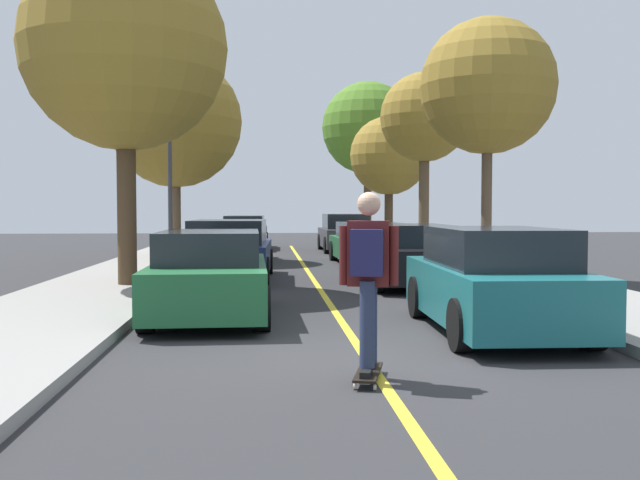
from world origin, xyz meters
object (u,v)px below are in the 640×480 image
(street_tree_left_near, at_px, (176,122))
(skateboard, at_px, (368,372))
(parked_car_left_near, at_px, (229,250))
(streetlamp, at_px, (170,150))
(parked_car_right_farthest, at_px, (345,233))
(street_tree_right_far, at_px, (389,156))
(street_tree_left_nearest, at_px, (125,49))
(street_tree_right_farthest, at_px, (368,128))
(parked_car_left_farthest, at_px, (245,232))
(street_tree_right_nearest, at_px, (488,87))
(parked_car_left_nearest, at_px, (210,276))
(street_tree_right_near, at_px, (424,119))
(skateboarder, at_px, (368,270))
(parked_car_right_nearest, at_px, (494,282))
(parked_car_left_far, at_px, (239,242))
(parked_car_right_near, at_px, (407,255))
(parked_car_right_far, at_px, (369,243))

(street_tree_left_near, height_order, skateboard, street_tree_left_near)
(parked_car_left_near, relative_size, streetlamp, 0.80)
(parked_car_right_farthest, bearing_deg, street_tree_right_far, 35.51)
(street_tree_left_nearest, height_order, skateboard, street_tree_left_nearest)
(street_tree_left_nearest, distance_m, street_tree_right_far, 16.25)
(street_tree_right_farthest, relative_size, streetlamp, 1.42)
(parked_car_left_farthest, xyz_separation_m, streetlamp, (-1.75, -9.76, 2.60))
(parked_car_right_farthest, bearing_deg, streetlamp, -126.38)
(parked_car_right_farthest, xyz_separation_m, street_tree_right_nearest, (1.97, -11.50, 3.77))
(parked_car_left_nearest, distance_m, street_tree_right_farthest, 25.11)
(street_tree_left_near, relative_size, street_tree_right_near, 1.09)
(skateboarder, bearing_deg, street_tree_right_far, 79.47)
(street_tree_right_near, xyz_separation_m, skateboarder, (-4.10, -15.57, -3.46))
(skateboarder, bearing_deg, street_tree_right_near, 75.27)
(parked_car_right_nearest, relative_size, parked_car_right_farthest, 0.98)
(parked_car_left_far, bearing_deg, street_tree_right_near, -2.82)
(parked_car_right_near, bearing_deg, street_tree_left_near, 128.74)
(street_tree_left_near, bearing_deg, street_tree_right_nearest, -40.66)
(parked_car_right_near, relative_size, street_tree_right_near, 0.72)
(street_tree_right_nearest, distance_m, skateboard, 10.90)
(street_tree_left_near, relative_size, street_tree_right_farthest, 0.82)
(parked_car_left_far, xyz_separation_m, parked_car_left_farthest, (0.00, 6.75, 0.07))
(parked_car_right_near, distance_m, street_tree_right_near, 8.30)
(parked_car_left_nearest, bearing_deg, streetlamp, 101.43)
(parked_car_right_nearest, bearing_deg, street_tree_right_near, 81.37)
(street_tree_left_nearest, height_order, street_tree_right_nearest, street_tree_left_nearest)
(skateboard, bearing_deg, parked_car_left_nearest, 114.09)
(parked_car_left_farthest, height_order, parked_car_right_nearest, parked_car_right_nearest)
(parked_car_right_near, distance_m, street_tree_right_far, 14.03)
(street_tree_right_farthest, height_order, skateboard, street_tree_right_farthest)
(street_tree_left_nearest, height_order, skateboarder, street_tree_left_nearest)
(parked_car_right_farthest, relative_size, street_tree_left_nearest, 0.60)
(skateboard, bearing_deg, street_tree_right_near, 75.27)
(parked_car_left_near, xyz_separation_m, street_tree_left_nearest, (-1.97, -2.10, 4.22))
(parked_car_right_nearest, height_order, street_tree_right_near, street_tree_right_near)
(parked_car_left_near, height_order, parked_car_left_farthest, parked_car_left_near)
(parked_car_right_nearest, bearing_deg, street_tree_left_near, 114.06)
(street_tree_right_nearest, bearing_deg, street_tree_right_far, 90.00)
(parked_car_right_farthest, distance_m, streetlamp, 10.01)
(parked_car_right_nearest, xyz_separation_m, street_tree_left_near, (-5.95, 13.32, 3.74))
(parked_car_left_near, distance_m, street_tree_left_nearest, 5.10)
(street_tree_left_nearest, bearing_deg, parked_car_right_nearest, -41.57)
(parked_car_left_farthest, distance_m, street_tree_left_nearest, 15.44)
(parked_car_right_far, bearing_deg, parked_car_right_farthest, 90.00)
(parked_car_left_farthest, distance_m, parked_car_right_near, 14.64)
(parked_car_right_nearest, relative_size, street_tree_left_nearest, 0.59)
(street_tree_left_nearest, distance_m, skateboarder, 9.56)
(street_tree_left_nearest, bearing_deg, parked_car_left_near, 46.85)
(parked_car_right_farthest, bearing_deg, skateboarder, -95.89)
(street_tree_right_nearest, distance_m, skateboarder, 10.57)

